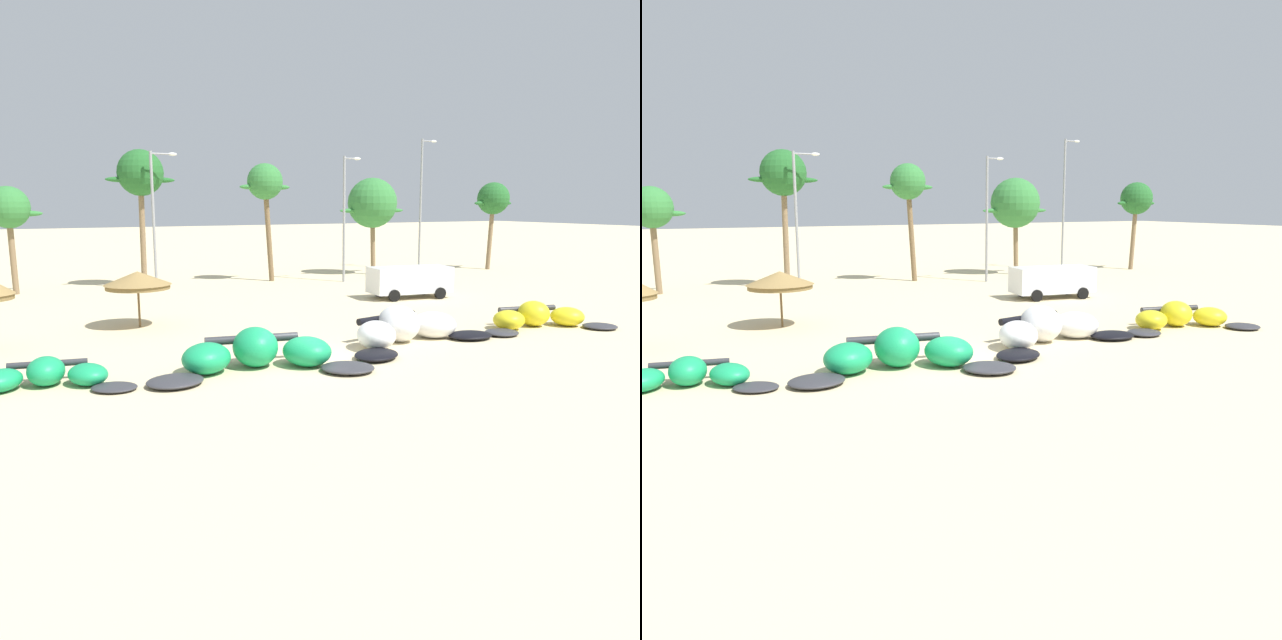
% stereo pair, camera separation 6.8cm
% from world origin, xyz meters
% --- Properties ---
extents(ground_plane, '(260.00, 260.00, 0.00)m').
position_xyz_m(ground_plane, '(0.00, 0.00, 0.00)').
color(ground_plane, beige).
extents(kite_far_left, '(5.59, 3.14, 0.90)m').
position_xyz_m(kite_far_left, '(-8.72, 0.62, 0.35)').
color(kite_far_left, '#333338').
rests_on(kite_far_left, ground).
extents(kite_left, '(7.69, 4.28, 1.37)m').
position_xyz_m(kite_left, '(-2.18, -0.32, 0.53)').
color(kite_left, '#333338').
rests_on(kite_left, ground).
extents(kite_left_of_center, '(7.52, 4.27, 1.48)m').
position_xyz_m(kite_left_of_center, '(4.56, 0.71, 0.57)').
color(kite_left_of_center, black).
rests_on(kite_left_of_center, ground).
extents(kite_center, '(6.72, 3.76, 1.15)m').
position_xyz_m(kite_center, '(11.73, 0.62, 0.44)').
color(kite_center, '#333338').
rests_on(kite_center, ground).
extents(beach_umbrella_middle, '(2.98, 2.98, 2.53)m').
position_xyz_m(beach_umbrella_middle, '(-4.20, 8.95, 2.14)').
color(beach_umbrella_middle, brown).
rests_on(beach_umbrella_middle, ground).
extents(parked_van, '(5.02, 2.74, 1.84)m').
position_xyz_m(parked_van, '(11.71, 10.69, 1.09)').
color(parked_van, white).
rests_on(parked_van, ground).
extents(palm_left, '(3.79, 2.52, 6.53)m').
position_xyz_m(palm_left, '(-8.82, 23.03, 5.15)').
color(palm_left, '#7F6647').
rests_on(palm_left, ground).
extents(palm_left_of_gap, '(4.44, 2.96, 8.92)m').
position_xyz_m(palm_left_of_gap, '(-1.01, 22.55, 7.29)').
color(palm_left_of_gap, '#7F6647').
rests_on(palm_left_of_gap, ground).
extents(palm_center_left, '(3.76, 2.51, 8.25)m').
position_xyz_m(palm_center_left, '(7.41, 21.99, 6.79)').
color(palm_center_left, brown).
rests_on(palm_center_left, ground).
extents(palm_center_right, '(5.72, 3.81, 7.43)m').
position_xyz_m(palm_center_right, '(16.37, 22.20, 5.47)').
color(palm_center_right, '#7F6647').
rests_on(palm_center_right, ground).
extents(palm_right_of_gap, '(3.97, 2.65, 7.22)m').
position_xyz_m(palm_right_of_gap, '(27.49, 21.06, 5.77)').
color(palm_right_of_gap, '#7F6647').
rests_on(palm_right_of_gap, ground).
extents(lamppost_west_center, '(1.74, 0.24, 8.66)m').
position_xyz_m(lamppost_west_center, '(-0.63, 20.47, 4.86)').
color(lamppost_west_center, gray).
rests_on(lamppost_west_center, ground).
extents(lamppost_east_center, '(1.38, 0.24, 8.70)m').
position_xyz_m(lamppost_east_center, '(12.28, 19.20, 4.84)').
color(lamppost_east_center, gray).
rests_on(lamppost_east_center, ground).
extents(lamppost_east, '(1.52, 0.24, 10.66)m').
position_xyz_m(lamppost_east, '(22.07, 23.63, 5.85)').
color(lamppost_east, gray).
rests_on(lamppost_east, ground).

